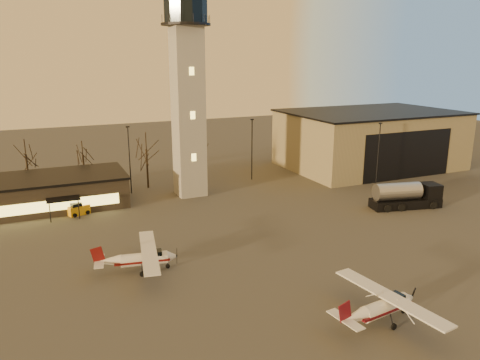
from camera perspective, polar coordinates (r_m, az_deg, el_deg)
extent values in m
plane|color=#413F3C|center=(44.62, 6.22, -11.84)|extent=(220.00, 220.00, 0.00)
cube|color=gray|center=(67.91, -6.31, 8.04)|extent=(4.00, 4.00, 24.00)
cylinder|color=black|center=(67.56, -6.62, 18.33)|extent=(6.80, 6.80, 0.30)
cylinder|color=black|center=(67.70, -6.67, 19.89)|extent=(6.00, 6.00, 3.40)
cube|color=#8C7F5C|center=(89.80, 15.50, 4.75)|extent=(30.00, 20.00, 10.00)
cube|color=black|center=(89.08, 15.73, 8.00)|extent=(30.60, 20.60, 0.30)
cube|color=black|center=(82.62, 19.81, 2.85)|extent=(18.00, 0.10, 8.00)
cube|color=black|center=(68.72, -24.35, -1.65)|extent=(25.00, 10.00, 4.00)
cube|color=black|center=(68.19, -24.54, 0.08)|extent=(25.40, 10.40, 0.30)
cube|color=#F4D255|center=(64.01, -24.29, -3.18)|extent=(22.00, 0.08, 1.40)
cube|color=black|center=(62.81, -20.75, -2.19)|extent=(4.00, 2.00, 0.20)
cylinder|color=black|center=(71.01, -13.30, 2.30)|extent=(0.16, 0.16, 10.00)
cube|color=black|center=(70.12, -13.55, 6.33)|extent=(0.50, 0.25, 0.18)
cylinder|color=black|center=(77.04, 1.46, 3.67)|extent=(0.16, 0.16, 10.00)
cube|color=black|center=(76.22, 1.49, 7.39)|extent=(0.50, 0.25, 0.18)
cylinder|color=black|center=(75.71, 16.48, 2.85)|extent=(0.16, 0.16, 10.00)
cube|color=black|center=(74.87, 16.76, 6.63)|extent=(0.50, 0.25, 0.18)
cylinder|color=black|center=(76.57, -18.46, 1.00)|extent=(0.28, 0.28, 5.25)
cylinder|color=black|center=(73.92, -11.23, 1.38)|extent=(0.28, 0.28, 6.16)
cylinder|color=black|center=(78.27, -5.11, 1.91)|extent=(0.28, 0.28, 4.97)
cylinder|color=black|center=(78.24, -24.44, 0.84)|extent=(0.28, 0.28, 5.60)
cylinder|color=silver|center=(39.10, 17.26, -14.58)|extent=(4.58, 1.83, 1.26)
cone|color=silver|center=(40.91, 19.77, -13.42)|extent=(1.02, 1.30, 1.20)
cone|color=silver|center=(36.88, 13.74, -15.97)|extent=(2.44, 1.36, 1.06)
cube|color=black|center=(39.56, 18.27, -13.59)|extent=(1.57, 1.20, 0.68)
cube|color=#5B0D16|center=(38.99, 17.06, -14.73)|extent=(5.35, 1.97, 0.21)
cube|color=silver|center=(39.08, 17.83, -13.39)|extent=(2.84, 10.75, 0.14)
cube|color=silver|center=(36.29, 12.73, -16.27)|extent=(1.28, 3.28, 0.08)
cube|color=#5B0D16|center=(35.89, 12.68, -15.39)|extent=(1.34, 0.25, 1.64)
cylinder|color=silver|center=(46.26, -11.60, -9.43)|extent=(4.55, 1.98, 1.25)
cone|color=silver|center=(46.39, -8.37, -9.20)|extent=(1.05, 1.32, 1.19)
cone|color=silver|center=(46.23, -15.69, -9.51)|extent=(2.45, 1.43, 1.05)
cube|color=black|center=(46.11, -10.42, -8.86)|extent=(1.59, 1.24, 0.67)
cube|color=#530C0B|center=(46.27, -11.83, -9.50)|extent=(5.32, 2.15, 0.21)
cube|color=silver|center=(45.97, -11.04, -8.54)|extent=(3.21, 10.63, 0.13)
cube|color=silver|center=(46.24, -16.78, -9.46)|extent=(1.39, 3.26, 0.08)
cube|color=#530C0B|center=(45.99, -16.97, -8.70)|extent=(1.32, 0.30, 1.62)
cube|color=black|center=(67.57, 19.50, -2.66)|extent=(9.90, 4.67, 1.24)
cube|color=black|center=(69.05, 22.17, -1.23)|extent=(2.75, 3.00, 2.02)
cube|color=black|center=(69.40, 22.74, -0.92)|extent=(0.57, 2.11, 1.12)
cylinder|color=#A6A6AB|center=(66.42, 18.63, -1.31)|extent=(6.65, 3.65, 2.36)
cube|color=orange|center=(64.43, -19.07, -3.47)|extent=(2.94, 2.18, 1.23)
cube|color=black|center=(64.09, -19.41, -2.93)|extent=(1.56, 1.56, 0.70)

